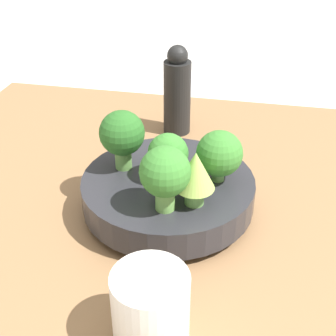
% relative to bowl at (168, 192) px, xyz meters
% --- Properties ---
extents(ground_plane, '(6.00, 6.00, 0.00)m').
position_rel_bowl_xyz_m(ground_plane, '(0.03, 0.03, -0.07)').
color(ground_plane, silver).
extents(table, '(1.09, 0.85, 0.03)m').
position_rel_bowl_xyz_m(table, '(0.03, 0.03, -0.05)').
color(table, olive).
rests_on(table, ground_plane).
extents(bowl, '(0.27, 0.27, 0.06)m').
position_rel_bowl_xyz_m(bowl, '(0.00, 0.00, 0.00)').
color(bowl, '#28282D').
rests_on(bowl, table).
extents(broccoli_floret_right, '(0.07, 0.07, 0.08)m').
position_rel_bowl_xyz_m(broccoli_floret_right, '(0.08, 0.01, 0.07)').
color(broccoli_floret_right, '#609347').
rests_on(broccoli_floret_right, bowl).
extents(broccoli_floret_left, '(0.07, 0.07, 0.10)m').
position_rel_bowl_xyz_m(broccoli_floret_left, '(-0.08, 0.02, 0.08)').
color(broccoli_floret_left, '#609347').
rests_on(broccoli_floret_left, bowl).
extents(romanesco_piece_near, '(0.06, 0.06, 0.08)m').
position_rel_bowl_xyz_m(romanesco_piece_near, '(0.05, -0.05, 0.08)').
color(romanesco_piece_near, '#609347').
rests_on(romanesco_piece_near, bowl).
extents(broccoli_floret_front, '(0.07, 0.07, 0.10)m').
position_rel_bowl_xyz_m(broccoli_floret_front, '(0.01, -0.08, 0.08)').
color(broccoli_floret_front, '#6BA34C').
rests_on(broccoli_floret_front, bowl).
extents(broccoli_floret_center, '(0.06, 0.06, 0.08)m').
position_rel_bowl_xyz_m(broccoli_floret_center, '(0.00, 0.00, 0.07)').
color(broccoli_floret_center, '#6BA34C').
rests_on(broccoli_floret_center, bowl).
extents(cup, '(0.09, 0.09, 0.10)m').
position_rel_bowl_xyz_m(cup, '(0.03, -0.25, 0.01)').
color(cup, silver).
rests_on(cup, table).
extents(pepper_mill, '(0.06, 0.06, 0.19)m').
position_rel_bowl_xyz_m(pepper_mill, '(-0.04, 0.28, 0.05)').
color(pepper_mill, black).
rests_on(pepper_mill, table).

